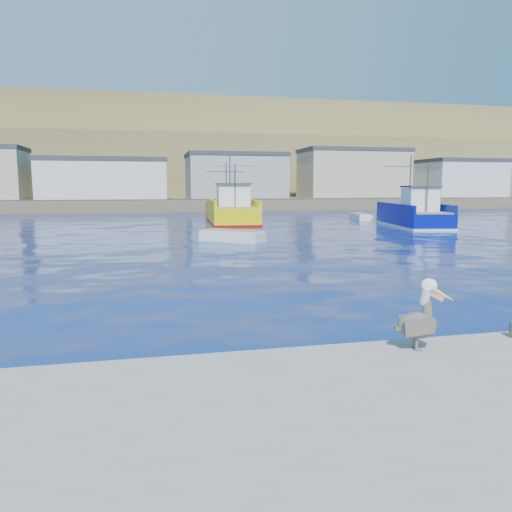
{
  "coord_description": "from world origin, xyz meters",
  "views": [
    {
      "loc": [
        -4.29,
        -11.85,
        3.56
      ],
      "look_at": [
        -0.82,
        3.65,
        1.33
      ],
      "focal_mm": 35.0,
      "sensor_mm": 36.0,
      "label": 1
    }
  ],
  "objects_px": {
    "trawler_blue": "(414,215)",
    "boat_orange": "(229,210)",
    "skiff_mid": "(232,237)",
    "skiff_far": "(360,217)",
    "trawler_yellow_b": "(232,211)",
    "pelican": "(420,319)"
  },
  "relations": [
    {
      "from": "skiff_mid",
      "to": "skiff_far",
      "type": "height_order",
      "value": "skiff_mid"
    },
    {
      "from": "boat_orange",
      "to": "pelican",
      "type": "xyz_separation_m",
      "value": [
        -3.81,
        -44.09,
        0.04
      ]
    },
    {
      "from": "boat_orange",
      "to": "skiff_mid",
      "type": "xyz_separation_m",
      "value": [
        -3.27,
        -20.55,
        -0.74
      ]
    },
    {
      "from": "skiff_far",
      "to": "skiff_mid",
      "type": "bearing_deg",
      "value": -133.84
    },
    {
      "from": "skiff_mid",
      "to": "skiff_far",
      "type": "bearing_deg",
      "value": 46.16
    },
    {
      "from": "pelican",
      "to": "trawler_yellow_b",
      "type": "bearing_deg",
      "value": 85.17
    },
    {
      "from": "skiff_far",
      "to": "pelican",
      "type": "height_order",
      "value": "pelican"
    },
    {
      "from": "trawler_yellow_b",
      "to": "skiff_mid",
      "type": "bearing_deg",
      "value": -99.72
    },
    {
      "from": "skiff_far",
      "to": "pelican",
      "type": "relative_size",
      "value": 2.98
    },
    {
      "from": "trawler_blue",
      "to": "trawler_yellow_b",
      "type": "bearing_deg",
      "value": 151.52
    },
    {
      "from": "boat_orange",
      "to": "trawler_yellow_b",
      "type": "bearing_deg",
      "value": -96.1
    },
    {
      "from": "trawler_yellow_b",
      "to": "pelican",
      "type": "xyz_separation_m",
      "value": [
        -3.39,
        -40.17,
        -0.01
      ]
    },
    {
      "from": "skiff_far",
      "to": "trawler_yellow_b",
      "type": "bearing_deg",
      "value": -175.84
    },
    {
      "from": "boat_orange",
      "to": "pelican",
      "type": "height_order",
      "value": "boat_orange"
    },
    {
      "from": "pelican",
      "to": "boat_orange",
      "type": "bearing_deg",
      "value": 85.06
    },
    {
      "from": "pelican",
      "to": "skiff_far",
      "type": "bearing_deg",
      "value": 66.99
    },
    {
      "from": "trawler_blue",
      "to": "boat_orange",
      "type": "bearing_deg",
      "value": 140.43
    },
    {
      "from": "boat_orange",
      "to": "pelican",
      "type": "distance_m",
      "value": 44.26
    },
    {
      "from": "trawler_yellow_b",
      "to": "trawler_blue",
      "type": "height_order",
      "value": "trawler_yellow_b"
    },
    {
      "from": "trawler_blue",
      "to": "boat_orange",
      "type": "xyz_separation_m",
      "value": [
        -14.61,
        12.07,
        0.05
      ]
    },
    {
      "from": "pelican",
      "to": "skiff_mid",
      "type": "bearing_deg",
      "value": 88.67
    },
    {
      "from": "trawler_yellow_b",
      "to": "skiff_far",
      "type": "relative_size",
      "value": 3.1
    }
  ]
}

